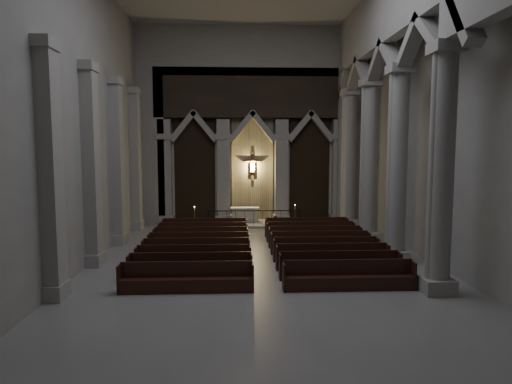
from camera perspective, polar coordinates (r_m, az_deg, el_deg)
room at (r=17.02m, az=1.10°, el=15.27°), size 24.00×24.10×12.00m
sanctuary_wall at (r=28.37m, az=-0.44°, el=9.48°), size 14.00×0.77×12.00m
right_arcade at (r=19.48m, az=17.74°, el=14.47°), size 1.00×24.00×12.00m
left_pilasters at (r=21.06m, az=-18.26°, el=3.09°), size 0.60×13.00×8.03m
sanctuary_step at (r=27.79m, az=-0.35°, el=-3.98°), size 8.50×2.60×0.15m
altar at (r=27.99m, az=-1.40°, el=-2.82°), size 1.74×0.70×0.89m
altar_rail at (r=26.73m, az=-0.27°, el=-3.00°), size 5.40×0.09×1.06m
candle_stand_left at (r=26.58m, az=-7.67°, el=-3.86°), size 0.22×0.22×1.32m
candle_stand_right at (r=26.54m, az=4.88°, el=-3.78°), size 0.24×0.24×1.43m
pews at (r=19.79m, az=0.59°, el=-7.28°), size 9.83×9.53×0.99m
worshipper at (r=24.45m, az=2.44°, el=-4.24°), size 0.45×0.37×1.07m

